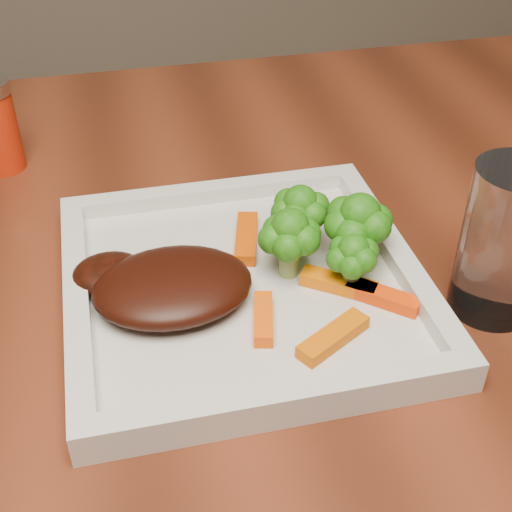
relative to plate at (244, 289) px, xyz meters
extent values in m
cube|color=silver|center=(0.00, 0.00, 0.00)|extent=(0.27, 0.27, 0.01)
ellipsoid|color=#320E07|center=(-0.06, -0.01, 0.02)|extent=(0.12, 0.10, 0.03)
cube|color=#D85F03|center=(0.05, -0.08, 0.01)|extent=(0.06, 0.04, 0.01)
cube|color=#F03B03|center=(0.10, -0.05, 0.01)|extent=(0.05, 0.05, 0.01)
cube|color=#F75504|center=(0.00, -0.05, 0.01)|extent=(0.02, 0.05, 0.01)
cube|color=#F72404|center=(0.11, 0.04, 0.01)|extent=(0.05, 0.04, 0.01)
cube|color=#D14703|center=(0.01, 0.05, 0.01)|extent=(0.03, 0.07, 0.01)
cube|color=orange|center=(0.07, -0.02, 0.01)|extent=(0.06, 0.05, 0.01)
cylinder|color=silver|center=(0.18, -0.05, 0.05)|extent=(0.08, 0.08, 0.12)
camera|label=1|loc=(-0.09, -0.42, 0.36)|focal=50.00mm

